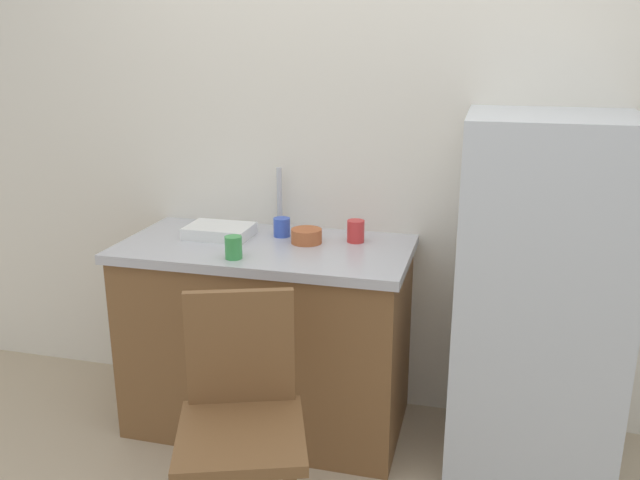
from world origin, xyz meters
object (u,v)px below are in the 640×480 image
refrigerator (538,299)px  terracotta_bowl (306,236)px  dish_tray (220,231)px  chair (241,418)px  cup_green (234,247)px  cup_red (356,231)px  cup_blue (282,227)px

refrigerator → terracotta_bowl: refrigerator is taller
terracotta_bowl → refrigerator: bearing=-3.7°
dish_tray → chair: bearing=-63.8°
refrigerator → dish_tray: 1.35m
cup_green → cup_red: 0.54m
chair → terracotta_bowl: terracotta_bowl is taller
dish_tray → terracotta_bowl: terracotta_bowl is taller
terracotta_bowl → chair: bearing=-89.3°
terracotta_bowl → cup_blue: 0.15m
dish_tray → cup_red: bearing=6.9°
refrigerator → chair: 1.23m
dish_tray → cup_green: (0.17, -0.27, 0.02)m
terracotta_bowl → cup_blue: bearing=152.6°
dish_tray → cup_red: cup_red is taller
chair → cup_red: (0.19, 0.89, 0.39)m
dish_tray → terracotta_bowl: (0.39, 0.00, 0.01)m
chair → dish_tray: dish_tray is taller
cup_blue → refrigerator: bearing=-6.8°
cup_red → cup_blue: (-0.33, 0.00, -0.01)m
terracotta_bowl → cup_green: bearing=-128.6°
refrigerator → terracotta_bowl: 0.96m
terracotta_bowl → dish_tray: bearing=-179.3°
cup_green → cup_red: (0.42, 0.34, 0.00)m
cup_blue → cup_green: bearing=-104.5°
terracotta_bowl → cup_green: cup_green is taller
terracotta_bowl → cup_green: (-0.22, -0.28, 0.02)m
refrigerator → cup_green: refrigerator is taller
chair → cup_green: 0.71m
dish_tray → terracotta_bowl: bearing=0.7°
chair → cup_blue: size_ratio=10.86×
cup_green → refrigerator: bearing=10.4°
cup_red → cup_blue: 0.33m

